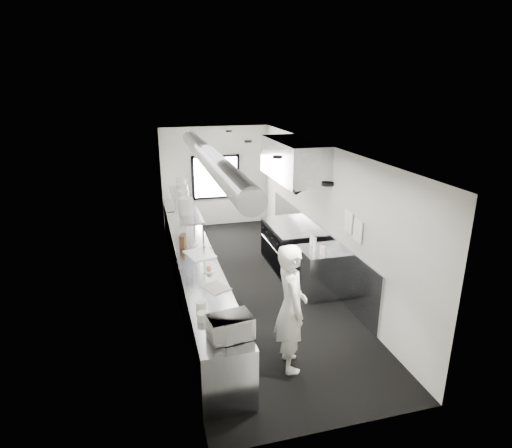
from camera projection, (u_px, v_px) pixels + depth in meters
floor at (251, 284)px, 8.77m from camera, size 3.00×8.00×0.01m
ceiling at (251, 147)px, 7.88m from camera, size 3.00×8.00×0.01m
wall_back at (216, 177)px, 11.99m from camera, size 3.00×0.02×2.80m
wall_front at (342, 327)px, 4.66m from camera, size 3.00×0.02×2.80m
wall_left at (173, 225)px, 7.95m from camera, size 0.02×8.00×2.80m
wall_right at (322, 213)px, 8.69m from camera, size 0.02×8.00×2.80m
wall_cladding at (314, 247)px, 9.23m from camera, size 0.03×5.50×1.10m
hvac_duct at (210, 159)px, 8.15m from camera, size 0.40×6.40×0.40m
service_window at (216, 177)px, 11.95m from camera, size 1.36×0.05×1.25m
exhaust_hood at (293, 160)px, 8.92m from camera, size 0.81×2.20×0.88m
prep_counter at (198, 281)px, 7.88m from camera, size 0.70×6.00×0.90m
pass_shelf at (184, 203)px, 8.90m from camera, size 0.45×3.00×0.68m
range at (288, 246)px, 9.51m from camera, size 0.88×1.60×0.94m
bottle_station at (317, 272)px, 8.27m from camera, size 0.65×0.80×0.90m
far_work_table at (179, 221)px, 11.27m from camera, size 0.70×1.20×0.90m
notice_sheet_a at (348, 222)px, 7.52m from camera, size 0.02×0.28×0.38m
notice_sheet_b at (358, 231)px, 7.22m from camera, size 0.02×0.28×0.38m
line_cook at (291, 308)px, 5.97m from camera, size 0.53×0.74×1.89m
microwave at (230, 327)px, 5.31m from camera, size 0.55×0.45×0.30m
deli_tub_a at (203, 316)px, 5.73m from camera, size 0.20×0.20×0.11m
deli_tub_b at (201, 305)px, 6.02m from camera, size 0.19×0.19×0.11m
newspaper at (216, 287)px, 6.64m from camera, size 0.47×0.52×0.01m
small_plate at (209, 271)px, 7.20m from camera, size 0.24×0.24×0.02m
pastry at (209, 268)px, 7.18m from camera, size 0.09×0.09×0.09m
cutting_board at (200, 254)px, 7.91m from camera, size 0.59×0.69×0.02m
knife_block at (183, 241)px, 8.27m from camera, size 0.16×0.24×0.24m
plate_stack_a at (186, 206)px, 8.03m from camera, size 0.29×0.29×0.31m
plate_stack_b at (183, 198)px, 8.63m from camera, size 0.29×0.29×0.30m
plate_stack_c at (182, 193)px, 8.95m from camera, size 0.30×0.30×0.33m
plate_stack_d at (181, 187)px, 9.42m from camera, size 0.27×0.27×0.33m
squeeze_bottle_a at (325, 251)px, 7.80m from camera, size 0.08×0.08×0.20m
squeeze_bottle_b at (321, 250)px, 7.93m from camera, size 0.06×0.06×0.16m
squeeze_bottle_c at (315, 246)px, 8.07m from camera, size 0.07×0.07×0.19m
squeeze_bottle_d at (315, 243)px, 8.23m from camera, size 0.08×0.08×0.19m
squeeze_bottle_e at (312, 240)px, 8.35m from camera, size 0.08×0.08×0.20m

